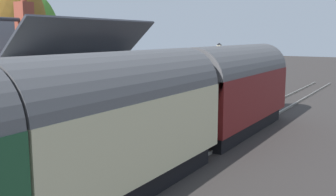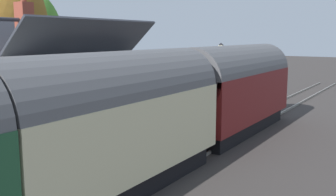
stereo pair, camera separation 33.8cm
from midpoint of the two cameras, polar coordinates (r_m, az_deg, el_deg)
ground_plane at (r=18.35m, az=4.18°, el=-6.10°), size 160.00×160.00×0.00m
platform at (r=20.39m, az=-5.70°, el=-3.40°), size 32.00×5.96×0.82m
platform_edge_coping at (r=18.72m, az=1.03°, el=-3.16°), size 32.00×0.36×0.02m
rail_near at (r=17.64m, az=8.84°, el=-6.57°), size 52.00×0.08×0.14m
rail_far at (r=18.25m, az=4.68°, el=-5.97°), size 52.00×0.08×0.14m
train at (r=12.14m, az=-6.49°, el=-3.21°), size 26.85×2.73×4.32m
station_building at (r=19.25m, az=-12.94°, el=1.80°), size 8.15×3.83×5.67m
bench_near_building at (r=26.86m, az=6.42°, el=1.51°), size 1.40×0.44×0.88m
bench_platform_end at (r=23.49m, az=2.51°, el=0.48°), size 1.41×0.48×0.88m
planter_under_sign at (r=28.66m, az=9.82°, el=1.88°), size 0.53×0.53×0.88m
planter_edge_near at (r=30.63m, az=7.21°, el=2.01°), size 0.95×0.32×0.55m
lamp_post_platform at (r=24.55m, az=8.02°, el=5.47°), size 0.32×0.50×3.53m
station_sign_board at (r=18.88m, az=-1.09°, el=0.58°), size 0.96×0.06×1.57m
tree_distant at (r=26.90m, az=-19.67°, el=8.42°), size 4.89×4.49×7.82m
tree_mid_background at (r=21.97m, az=-22.53°, el=10.00°), size 4.57×4.54×8.33m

